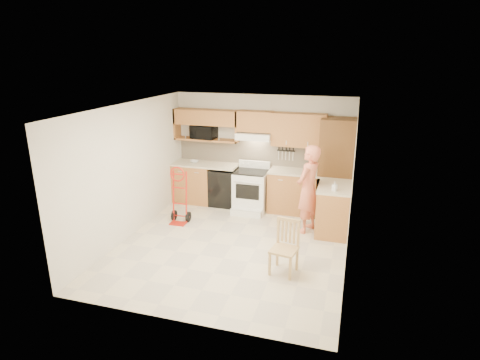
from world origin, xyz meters
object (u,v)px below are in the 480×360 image
at_px(range, 250,188).
at_px(microwave, 204,132).
at_px(hand_truck, 179,198).
at_px(dining_chair, 284,248).
at_px(person, 308,189).

bearing_deg(range, microwave, 163.87).
distance_m(hand_truck, dining_chair, 2.77).
height_order(range, hand_truck, hand_truck).
bearing_deg(microwave, hand_truck, -86.53).
bearing_deg(person, dining_chair, 16.73).
xyz_separation_m(person, dining_chair, (-0.14, -1.70, -0.43)).
bearing_deg(dining_chair, hand_truck, 160.35).
bearing_deg(dining_chair, person, 94.79).
bearing_deg(hand_truck, microwave, 87.40).
distance_m(range, hand_truck, 1.62).
height_order(microwave, range, microwave).
distance_m(microwave, range, 1.67).
height_order(range, dining_chair, range).
xyz_separation_m(range, person, (1.33, -0.71, 0.33)).
bearing_deg(range, person, -28.08).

